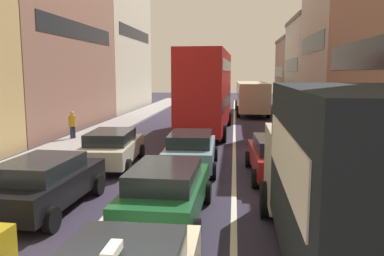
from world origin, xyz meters
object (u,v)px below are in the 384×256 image
(wagon_left_lane_second, at_px, (45,182))
(bus_far_queue_secondary, at_px, (251,95))
(removalist_box_truck, at_px, (347,175))
(pedestrian_far_sidewalk, at_px, (72,124))
(bus_mid_queue_primary, at_px, (207,88))
(sedan_centre_lane_second, at_px, (166,191))
(sedan_right_lane_behind_truck, at_px, (277,156))
(sedan_left_lane_third, at_px, (112,147))
(hatchback_centre_lane_third, at_px, (191,150))

(wagon_left_lane_second, height_order, bus_far_queue_secondary, bus_far_queue_secondary)
(bus_far_queue_secondary, bearing_deg, removalist_box_truck, 179.98)
(bus_far_queue_secondary, bearing_deg, pedestrian_far_sidewalk, 144.86)
(bus_mid_queue_primary, distance_m, bus_far_queue_secondary, 12.39)
(sedan_centre_lane_second, bearing_deg, sedan_right_lane_behind_truck, -34.38)
(sedan_right_lane_behind_truck, xyz_separation_m, bus_mid_queue_primary, (-3.29, 10.18, 2.03))
(wagon_left_lane_second, relative_size, pedestrian_far_sidewalk, 2.63)
(wagon_left_lane_second, xyz_separation_m, sedan_left_lane_third, (0.27, 5.11, 0.00))
(sedan_right_lane_behind_truck, bearing_deg, bus_far_queue_secondary, -2.42)
(bus_mid_queue_primary, height_order, bus_far_queue_secondary, bus_mid_queue_primary)
(hatchback_centre_lane_third, xyz_separation_m, bus_mid_queue_primary, (-0.03, 9.35, 2.03))
(sedan_right_lane_behind_truck, distance_m, bus_far_queue_secondary, 22.11)
(wagon_left_lane_second, bearing_deg, sedan_centre_lane_second, -94.35)
(hatchback_centre_lane_third, bearing_deg, wagon_left_lane_second, 143.70)
(removalist_box_truck, height_order, pedestrian_far_sidewalk, removalist_box_truck)
(hatchback_centre_lane_third, bearing_deg, sedan_left_lane_third, 86.95)
(removalist_box_truck, height_order, bus_far_queue_secondary, removalist_box_truck)
(removalist_box_truck, xyz_separation_m, sedan_right_lane_behind_truck, (-0.45, 7.02, -1.18))
(sedan_left_lane_third, distance_m, pedestrian_far_sidewalk, 6.99)
(removalist_box_truck, distance_m, wagon_left_lane_second, 7.82)
(sedan_left_lane_third, bearing_deg, bus_mid_queue_primary, -22.71)
(sedan_centre_lane_second, bearing_deg, bus_far_queue_secondary, -5.73)
(sedan_right_lane_behind_truck, bearing_deg, bus_mid_queue_primary, 15.41)
(sedan_right_lane_behind_truck, height_order, bus_far_queue_secondary, bus_far_queue_secondary)
(removalist_box_truck, height_order, sedan_right_lane_behind_truck, removalist_box_truck)
(hatchback_centre_lane_third, distance_m, pedestrian_far_sidewalk, 9.30)
(bus_mid_queue_primary, relative_size, pedestrian_far_sidewalk, 6.37)
(sedan_centre_lane_second, relative_size, sedan_left_lane_third, 0.98)
(sedan_centre_lane_second, distance_m, bus_far_queue_secondary, 26.90)
(bus_far_queue_secondary, xyz_separation_m, pedestrian_far_sidewalk, (-10.54, -15.51, -0.81))
(wagon_left_lane_second, distance_m, bus_far_queue_secondary, 27.15)
(bus_far_queue_secondary, bearing_deg, sedan_centre_lane_second, 172.08)
(wagon_left_lane_second, bearing_deg, bus_mid_queue_primary, -11.39)
(removalist_box_truck, xyz_separation_m, pedestrian_far_sidewalk, (-11.01, 13.60, -1.03))
(wagon_left_lane_second, bearing_deg, sedan_left_lane_third, -0.87)
(sedan_left_lane_third, bearing_deg, sedan_right_lane_behind_truck, -101.75)
(sedan_centre_lane_second, height_order, sedan_left_lane_third, same)
(sedan_left_lane_third, bearing_deg, sedan_centre_lane_second, -153.63)
(hatchback_centre_lane_third, height_order, bus_mid_queue_primary, bus_mid_queue_primary)
(wagon_left_lane_second, distance_m, sedan_right_lane_behind_truck, 7.95)
(wagon_left_lane_second, xyz_separation_m, hatchback_centre_lane_third, (3.49, 5.03, 0.00))
(sedan_centre_lane_second, bearing_deg, pedestrian_far_sidewalk, 34.30)
(hatchback_centre_lane_third, height_order, bus_far_queue_secondary, bus_far_queue_secondary)
(bus_far_queue_secondary, bearing_deg, sedan_left_lane_third, 162.11)
(removalist_box_truck, xyz_separation_m, sedan_centre_lane_second, (-3.73, 2.43, -1.18))
(removalist_box_truck, xyz_separation_m, wagon_left_lane_second, (-7.19, 2.82, -1.18))
(pedestrian_far_sidewalk, bearing_deg, sedan_centre_lane_second, 147.38)
(hatchback_centre_lane_third, xyz_separation_m, pedestrian_far_sidewalk, (-7.31, 5.75, 0.15))
(sedan_centre_lane_second, height_order, sedan_right_lane_behind_truck, same)
(removalist_box_truck, relative_size, pedestrian_far_sidewalk, 4.66)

